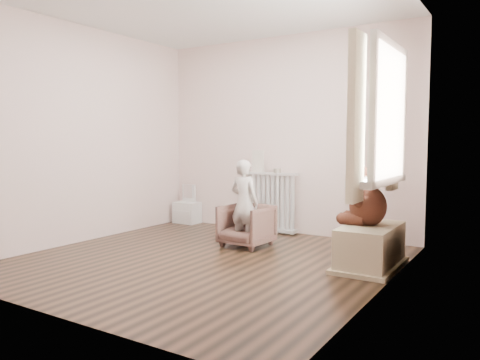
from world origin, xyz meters
The scene contains 19 objects.
floor centered at (0.00, 0.00, 0.00)m, with size 3.60×3.60×0.01m, color black.
ceiling centered at (0.00, 0.00, 2.60)m, with size 3.60×3.60×0.01m, color white.
back_wall centered at (0.00, 1.80, 1.30)m, with size 3.60×0.02×2.60m, color white.
front_wall centered at (0.00, -1.80, 1.30)m, with size 3.60×0.02×2.60m, color white.
left_wall centered at (-1.80, 0.00, 1.30)m, with size 0.02×3.60×2.60m, color white.
right_wall centered at (1.80, 0.00, 1.30)m, with size 0.02×3.60×2.60m, color white.
window centered at (1.76, 0.30, 1.45)m, with size 0.03×0.90×1.10m, color white.
window_sill centered at (1.67, 0.30, 0.87)m, with size 0.22×1.10×0.06m, color silver.
curtain_left centered at (1.65, -0.27, 1.39)m, with size 0.06×0.26×1.30m, color beige.
curtain_right centered at (1.65, 0.87, 1.39)m, with size 0.06×0.26×1.30m, color beige.
radiator centered at (-0.14, 1.68, 0.39)m, with size 0.76×0.14×0.80m, color silver.
paper_doll centered at (-0.33, 1.68, 0.95)m, with size 0.18×0.02×0.30m, color beige.
tin_a centered at (-0.04, 1.68, 0.83)m, with size 0.10×0.10×0.06m, color #A59E8C.
toy_vanity centered at (-1.53, 1.65, 0.28)m, with size 0.36×0.26×0.57m, color silver.
armchair centered at (0.03, 0.78, 0.24)m, with size 0.52×0.53×0.49m, color brown.
child centered at (0.03, 0.73, 0.51)m, with size 0.36×0.24×0.99m, color beige.
toy_bench centered at (1.52, 0.63, 0.20)m, with size 0.46×0.87×0.41m, color #C6B992.
teddy_bear centered at (1.48, 0.66, 0.67)m, with size 0.47×0.36×0.57m, color #35170F, non-canonical shape.
plush_cat centered at (1.66, 0.53, 1.00)m, with size 0.17×0.28×0.24m, color slate, non-canonical shape.
Camera 1 is at (2.80, -3.80, 1.21)m, focal length 35.00 mm.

